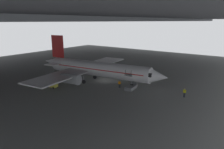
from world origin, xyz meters
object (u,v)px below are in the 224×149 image
object	(u,v)px
crew_worker_by_stairs	(119,84)
crew_worker_near_nose	(185,92)
airplane_main	(96,69)
boarding_stairs	(131,86)
baggage_tug	(52,85)

from	to	relation	value
crew_worker_by_stairs	crew_worker_near_nose	bearing A→B (deg)	-79.26
airplane_main	boarding_stairs	bearing A→B (deg)	-86.37
boarding_stairs	crew_worker_near_nose	world-z (taller)	boarding_stairs
boarding_stairs	baggage_tug	xyz separation A→B (m)	(-9.11, 14.10, -0.19)
boarding_stairs	crew_worker_by_stairs	xyz separation A→B (m)	(-0.85, 2.39, 0.22)
airplane_main	crew_worker_near_nose	world-z (taller)	airplane_main
boarding_stairs	crew_worker_by_stairs	distance (m)	2.55
crew_worker_by_stairs	baggage_tug	distance (m)	14.34
crew_worker_near_nose	baggage_tug	xyz separation A→B (m)	(-10.72, 24.66, -0.47)
airplane_main	crew_worker_by_stairs	xyz separation A→B (m)	(-0.27, -6.74, -2.32)
crew_worker_near_nose	baggage_tug	bearing A→B (deg)	113.49
baggage_tug	crew_worker_by_stairs	bearing A→B (deg)	-54.79
crew_worker_by_stairs	boarding_stairs	bearing A→B (deg)	-70.48
crew_worker_near_nose	crew_worker_by_stairs	xyz separation A→B (m)	(-2.46, 12.95, -0.06)
airplane_main	baggage_tug	size ratio (longest dim) A/B	13.91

